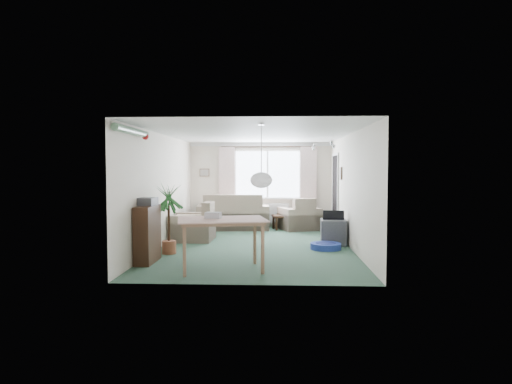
{
  "coord_description": "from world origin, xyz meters",
  "views": [
    {
      "loc": [
        0.44,
        -9.7,
        1.67
      ],
      "look_at": [
        0.0,
        0.3,
        1.15
      ],
      "focal_mm": 32.0,
      "sensor_mm": 36.0,
      "label": 1
    }
  ],
  "objects_px": {
    "sofa": "(233,211)",
    "armchair_left": "(192,221)",
    "bookshelf": "(147,234)",
    "tv_cube": "(333,232)",
    "coffee_table": "(289,222)",
    "armchair_corner": "(299,214)",
    "houseplant": "(169,219)",
    "dining_table": "(222,245)",
    "pet_bed": "(326,246)"
  },
  "relations": [
    {
      "from": "pet_bed",
      "to": "armchair_corner",
      "type": "bearing_deg",
      "value": 97.33
    },
    {
      "from": "armchair_left",
      "to": "tv_cube",
      "type": "bearing_deg",
      "value": 83.48
    },
    {
      "from": "tv_cube",
      "to": "armchair_corner",
      "type": "bearing_deg",
      "value": 107.96
    },
    {
      "from": "armchair_left",
      "to": "coffee_table",
      "type": "xyz_separation_m",
      "value": [
        2.29,
        1.99,
        -0.25
      ]
    },
    {
      "from": "armchair_corner",
      "to": "bookshelf",
      "type": "height_order",
      "value": "bookshelf"
    },
    {
      "from": "armchair_corner",
      "to": "pet_bed",
      "type": "relative_size",
      "value": 1.54
    },
    {
      "from": "houseplant",
      "to": "bookshelf",
      "type": "bearing_deg",
      "value": -103.04
    },
    {
      "from": "sofa",
      "to": "houseplant",
      "type": "xyz_separation_m",
      "value": [
        -0.92,
        -3.68,
        0.2
      ]
    },
    {
      "from": "houseplant",
      "to": "tv_cube",
      "type": "xyz_separation_m",
      "value": [
        3.35,
        1.24,
        -0.41
      ]
    },
    {
      "from": "sofa",
      "to": "houseplant",
      "type": "relative_size",
      "value": 1.41
    },
    {
      "from": "dining_table",
      "to": "pet_bed",
      "type": "distance_m",
      "value": 2.79
    },
    {
      "from": "armchair_left",
      "to": "pet_bed",
      "type": "relative_size",
      "value": 1.57
    },
    {
      "from": "bookshelf",
      "to": "houseplant",
      "type": "height_order",
      "value": "houseplant"
    },
    {
      "from": "pet_bed",
      "to": "armchair_left",
      "type": "bearing_deg",
      "value": 160.25
    },
    {
      "from": "armchair_corner",
      "to": "houseplant",
      "type": "relative_size",
      "value": 0.71
    },
    {
      "from": "sofa",
      "to": "armchair_left",
      "type": "xyz_separation_m",
      "value": [
        -0.77,
        -1.99,
        -0.04
      ]
    },
    {
      "from": "sofa",
      "to": "armchair_corner",
      "type": "relative_size",
      "value": 1.99
    },
    {
      "from": "houseplant",
      "to": "sofa",
      "type": "bearing_deg",
      "value": 76.0
    },
    {
      "from": "dining_table",
      "to": "houseplant",
      "type": "bearing_deg",
      "value": 131.21
    },
    {
      "from": "houseplant",
      "to": "pet_bed",
      "type": "bearing_deg",
      "value": 11.46
    },
    {
      "from": "bookshelf",
      "to": "tv_cube",
      "type": "bearing_deg",
      "value": 30.69
    },
    {
      "from": "armchair_corner",
      "to": "houseplant",
      "type": "height_order",
      "value": "houseplant"
    },
    {
      "from": "sofa",
      "to": "tv_cube",
      "type": "relative_size",
      "value": 3.23
    },
    {
      "from": "armchair_left",
      "to": "armchair_corner",
      "type": "bearing_deg",
      "value": 128.88
    },
    {
      "from": "armchair_left",
      "to": "coffee_table",
      "type": "height_order",
      "value": "armchair_left"
    },
    {
      "from": "armchair_corner",
      "to": "coffee_table",
      "type": "distance_m",
      "value": 0.38
    },
    {
      "from": "houseplant",
      "to": "tv_cube",
      "type": "height_order",
      "value": "houseplant"
    },
    {
      "from": "tv_cube",
      "to": "coffee_table",
      "type": "bearing_deg",
      "value": 113.98
    },
    {
      "from": "armchair_corner",
      "to": "dining_table",
      "type": "xyz_separation_m",
      "value": [
        -1.52,
        -5.03,
        -0.02
      ]
    },
    {
      "from": "houseplant",
      "to": "pet_bed",
      "type": "relative_size",
      "value": 2.18
    },
    {
      "from": "sofa",
      "to": "pet_bed",
      "type": "relative_size",
      "value": 3.07
    },
    {
      "from": "houseplant",
      "to": "armchair_corner",
      "type": "bearing_deg",
      "value": 53.29
    },
    {
      "from": "sofa",
      "to": "tv_cube",
      "type": "distance_m",
      "value": 3.45
    },
    {
      "from": "armchair_corner",
      "to": "dining_table",
      "type": "height_order",
      "value": "armchair_corner"
    },
    {
      "from": "sofa",
      "to": "dining_table",
      "type": "bearing_deg",
      "value": 89.4
    },
    {
      "from": "armchair_left",
      "to": "bookshelf",
      "type": "relative_size",
      "value": 0.98
    },
    {
      "from": "armchair_left",
      "to": "bookshelf",
      "type": "distance_m",
      "value": 2.54
    },
    {
      "from": "armchair_corner",
      "to": "coffee_table",
      "type": "height_order",
      "value": "armchair_corner"
    },
    {
      "from": "armchair_left",
      "to": "pet_bed",
      "type": "height_order",
      "value": "armchair_left"
    },
    {
      "from": "sofa",
      "to": "coffee_table",
      "type": "relative_size",
      "value": 2.23
    },
    {
      "from": "bookshelf",
      "to": "houseplant",
      "type": "bearing_deg",
      "value": 77.45
    },
    {
      "from": "houseplant",
      "to": "tv_cube",
      "type": "bearing_deg",
      "value": 20.31
    },
    {
      "from": "armchair_left",
      "to": "coffee_table",
      "type": "distance_m",
      "value": 3.04
    },
    {
      "from": "houseplant",
      "to": "armchair_left",
      "type": "bearing_deg",
      "value": 84.95
    },
    {
      "from": "dining_table",
      "to": "pet_bed",
      "type": "relative_size",
      "value": 2.09
    },
    {
      "from": "bookshelf",
      "to": "dining_table",
      "type": "distance_m",
      "value": 1.5
    },
    {
      "from": "armchair_left",
      "to": "dining_table",
      "type": "distance_m",
      "value": 3.25
    },
    {
      "from": "dining_table",
      "to": "sofa",
      "type": "bearing_deg",
      "value": 93.23
    },
    {
      "from": "coffee_table",
      "to": "dining_table",
      "type": "bearing_deg",
      "value": -103.73
    },
    {
      "from": "pet_bed",
      "to": "coffee_table",
      "type": "bearing_deg",
      "value": 102.53
    }
  ]
}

